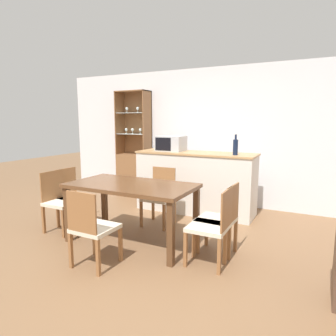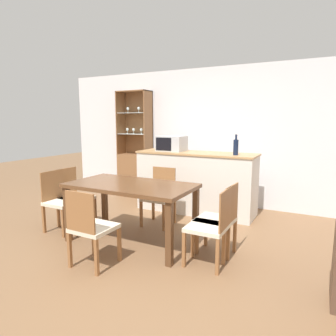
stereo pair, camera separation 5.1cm
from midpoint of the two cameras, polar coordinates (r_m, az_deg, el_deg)
name	(u,v)px [view 2 (the right image)]	position (r m, az deg, el deg)	size (l,w,h in m)	color
ground_plane	(145,256)	(3.68, -3.98, -16.39)	(18.00, 18.00, 0.00)	brown
wall_back	(218,137)	(5.74, 9.78, 5.87)	(6.80, 0.06, 2.55)	silver
kitchen_counter	(196,182)	(5.20, 5.56, -2.72)	(2.05, 0.63, 1.04)	silver
display_cabinet	(135,166)	(6.39, -6.00, 0.43)	(0.70, 0.35, 2.18)	brown
dining_table	(131,191)	(3.89, -6.70, -4.33)	(1.62, 0.87, 0.78)	brown
dining_chair_side_right_near	(211,227)	(3.36, 8.61, -10.97)	(0.42, 0.42, 0.86)	beige
dining_chair_head_far	(160,196)	(4.58, -1.30, -5.42)	(0.43, 0.43, 0.86)	beige
dining_chair_side_right_far	(218,220)	(3.59, 9.97, -9.67)	(0.44, 0.44, 0.86)	beige
dining_chair_side_left_near	(61,201)	(4.58, -19.47, -5.94)	(0.42, 0.42, 0.86)	beige
dining_chair_side_left_far	(74,197)	(4.76, -17.16, -5.27)	(0.44, 0.44, 0.86)	beige
dining_chair_head_near	(91,228)	(3.39, -13.97, -10.96)	(0.42, 0.42, 0.86)	beige
microwave	(172,143)	(5.33, 0.97, 4.70)	(0.47, 0.37, 0.26)	#B7BABF
wine_bottle	(236,147)	(4.79, 13.09, 3.95)	(0.08, 0.08, 0.32)	#141E38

